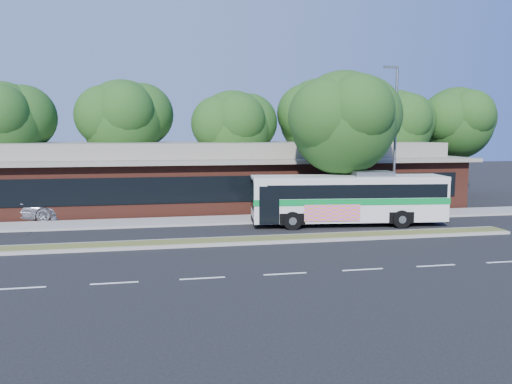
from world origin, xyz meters
TOP-DOWN VIEW (x-y plane):
  - ground at (0.00, 0.00)m, footprint 120.00×120.00m
  - median_strip at (0.00, 0.60)m, footprint 26.00×1.10m
  - sidewalk at (0.00, 6.40)m, footprint 44.00×2.60m
  - plaza_building at (0.00, 12.99)m, footprint 33.20×11.20m
  - lamp_post at (9.56, 6.00)m, footprint 0.93×0.18m
  - tree_bg_a at (-14.58, 15.14)m, footprint 6.47×5.80m
  - tree_bg_b at (-6.57, 16.14)m, footprint 6.69×6.00m
  - tree_bg_c at (1.40, 15.13)m, footprint 6.24×5.60m
  - tree_bg_d at (8.45, 16.15)m, footprint 6.91×6.20m
  - tree_bg_e at (14.42, 15.14)m, footprint 6.47×5.80m
  - tree_bg_f at (20.43, 16.14)m, footprint 6.69×6.00m
  - transit_bus at (5.86, 3.79)m, footprint 10.87×3.45m
  - sedan at (-12.66, 9.03)m, footprint 5.52×2.57m
  - sidewalk_tree at (6.43, 5.44)m, footprint 6.66×5.98m

SIDE VIEW (x-z plane):
  - ground at x=0.00m, z-range 0.00..0.00m
  - sidewalk at x=0.00m, z-range 0.00..0.12m
  - median_strip at x=0.00m, z-range 0.00..0.15m
  - sedan at x=-12.66m, z-range 0.00..1.56m
  - transit_bus at x=5.86m, z-range 0.17..3.17m
  - plaza_building at x=0.00m, z-range -0.10..4.35m
  - lamp_post at x=9.56m, z-range 0.37..9.44m
  - tree_bg_c at x=1.40m, z-range 1.46..9.72m
  - tree_bg_e at x=14.42m, z-range 1.49..10.00m
  - sidewalk_tree at x=6.43m, z-range 1.48..10.13m
  - tree_bg_a at x=-14.58m, z-range 1.55..10.18m
  - tree_bg_f at x=20.43m, z-range 1.60..10.52m
  - tree_bg_b at x=-6.57m, z-range 1.64..10.64m
  - tree_bg_d at x=8.45m, z-range 1.73..11.10m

